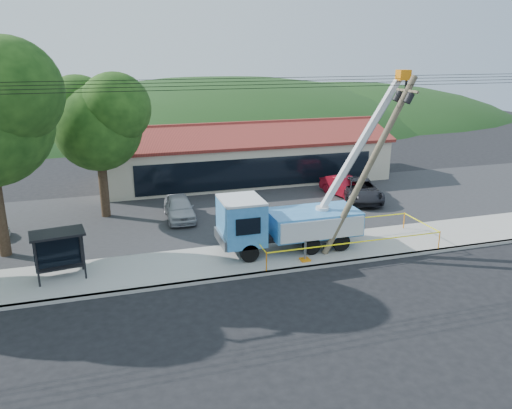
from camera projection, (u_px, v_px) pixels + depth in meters
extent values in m
plane|color=black|center=(280.00, 295.00, 21.50)|extent=(120.00, 120.00, 0.00)
cube|color=#A4A199|center=(265.00, 273.00, 23.40)|extent=(60.00, 0.25, 0.15)
cube|color=#A4A199|center=(254.00, 258.00, 25.14)|extent=(60.00, 4.00, 0.15)
cube|color=#28282B|center=(218.00, 211.00, 32.45)|extent=(60.00, 12.00, 0.10)
cube|color=beige|center=(244.00, 158.00, 40.38)|extent=(22.00, 8.00, 3.40)
cube|color=black|center=(259.00, 173.00, 36.79)|extent=(18.04, 0.08, 2.21)
cube|color=maroon|center=(251.00, 135.00, 37.90)|extent=(22.50, 4.53, 1.52)
cube|color=maroon|center=(238.00, 128.00, 41.55)|extent=(22.50, 4.53, 1.52)
cube|color=maroon|center=(244.00, 123.00, 39.53)|extent=(22.50, 0.30, 0.25)
sphere|color=#14340E|center=(7.00, 92.00, 22.59)|extent=(5.04, 5.04, 5.04)
cylinder|color=#332316|center=(104.00, 185.00, 30.81)|extent=(0.56, 0.56, 4.18)
sphere|color=#14340E|center=(98.00, 127.00, 29.73)|extent=(5.25, 5.25, 5.25)
sphere|color=#14340E|center=(78.00, 110.00, 29.80)|extent=(4.20, 4.20, 4.20)
sphere|color=#14340E|center=(115.00, 108.00, 29.05)|extent=(4.20, 4.20, 4.20)
ellipsoid|color=#1C3D16|center=(40.00, 128.00, 67.56)|extent=(78.40, 56.00, 28.00)
ellipsoid|color=#1C3D16|center=(220.00, 120.00, 74.52)|extent=(89.60, 64.00, 32.00)
ellipsoid|color=#1C3D16|center=(341.00, 115.00, 80.09)|extent=(72.80, 52.00, 26.00)
cylinder|color=black|center=(259.00, 88.00, 21.81)|extent=(60.00, 0.02, 0.02)
cylinder|color=black|center=(256.00, 85.00, 22.23)|extent=(60.00, 0.02, 0.02)
cylinder|color=black|center=(253.00, 81.00, 22.65)|extent=(60.00, 0.02, 0.02)
cylinder|color=black|center=(250.00, 78.00, 22.98)|extent=(60.00, 0.02, 0.02)
cylinder|color=black|center=(249.00, 253.00, 24.37)|extent=(0.92, 0.31, 0.92)
cylinder|color=black|center=(238.00, 238.00, 26.34)|extent=(0.92, 0.31, 0.92)
cylinder|color=black|center=(311.00, 245.00, 25.29)|extent=(0.92, 0.31, 0.92)
cylinder|color=black|center=(296.00, 231.00, 27.25)|extent=(0.92, 0.31, 0.92)
cylinder|color=black|center=(341.00, 242.00, 25.74)|extent=(0.92, 0.31, 0.92)
cylinder|color=black|center=(323.00, 228.00, 27.71)|extent=(0.92, 0.31, 0.92)
cube|color=black|center=(293.00, 235.00, 26.02)|extent=(6.77, 1.03, 0.26)
cube|color=#357CBC|center=(241.00, 221.00, 24.95)|extent=(2.05, 2.46, 2.15)
cube|color=silver|center=(241.00, 200.00, 24.61)|extent=(2.05, 2.46, 0.12)
cube|color=black|center=(222.00, 220.00, 24.63)|extent=(0.08, 1.85, 0.92)
cube|color=gray|center=(221.00, 239.00, 24.89)|extent=(0.15, 2.36, 0.51)
cube|color=#357CBC|center=(313.00, 222.00, 26.15)|extent=(4.72, 2.46, 1.23)
cylinder|color=silver|center=(322.00, 212.00, 26.16)|extent=(0.72, 0.72, 0.62)
cube|color=silver|center=(361.00, 142.00, 25.65)|extent=(4.29, 0.29, 6.84)
cube|color=gray|center=(367.00, 137.00, 25.66)|extent=(2.58, 0.18, 4.11)
cube|color=orange|center=(403.00, 75.00, 25.03)|extent=(0.62, 0.51, 0.51)
cube|color=orange|center=(305.00, 260.00, 24.63)|extent=(0.46, 0.46, 0.08)
cube|color=orange|center=(325.00, 231.00, 28.56)|extent=(0.46, 0.46, 0.08)
cylinder|color=brown|center=(368.00, 167.00, 24.80)|extent=(4.67, 0.31, 8.89)
cube|color=brown|center=(407.00, 91.00, 24.22)|extent=(0.16, 1.76, 0.16)
cylinder|color=black|center=(398.00, 96.00, 24.70)|extent=(0.54, 0.35, 0.60)
cylinder|color=black|center=(409.00, 98.00, 23.81)|extent=(0.54, 0.35, 0.60)
cylinder|color=black|center=(37.00, 265.00, 21.62)|extent=(0.10, 0.10, 2.13)
cylinder|color=black|center=(84.00, 257.00, 22.41)|extent=(0.10, 0.10, 2.13)
cylinder|color=black|center=(36.00, 256.00, 22.54)|extent=(0.10, 0.10, 2.13)
cylinder|color=black|center=(81.00, 249.00, 23.33)|extent=(0.10, 0.10, 2.13)
cube|color=black|center=(57.00, 233.00, 22.14)|extent=(2.49, 1.74, 0.11)
cube|color=black|center=(59.00, 252.00, 22.97)|extent=(2.12, 0.35, 1.78)
cube|color=black|center=(61.00, 268.00, 22.65)|extent=(1.99, 0.63, 0.07)
cylinder|color=orange|center=(266.00, 261.00, 23.35)|extent=(0.06, 0.06, 0.96)
cylinder|color=orange|center=(439.00, 240.00, 25.99)|extent=(0.06, 0.06, 0.96)
cylinder|color=orange|center=(404.00, 220.00, 28.97)|extent=(0.06, 0.06, 0.96)
cylinder|color=orange|center=(247.00, 237.00, 26.33)|extent=(0.06, 0.06, 0.96)
cube|color=yellow|center=(358.00, 242.00, 24.54)|extent=(9.49, 0.01, 0.06)
cube|color=yellow|center=(421.00, 222.00, 27.35)|extent=(0.01, 3.26, 0.06)
cube|color=yellow|center=(330.00, 221.00, 27.52)|extent=(9.49, 0.01, 0.06)
cube|color=yellow|center=(256.00, 241.00, 24.71)|extent=(0.01, 3.26, 0.06)
imported|color=#ADB0B5|center=(180.00, 220.00, 30.93)|extent=(1.81, 4.25, 1.43)
imported|color=maroon|center=(344.00, 197.00, 35.68)|extent=(2.21, 4.41, 1.39)
imported|color=black|center=(359.00, 201.00, 34.80)|extent=(3.60, 5.68, 1.46)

